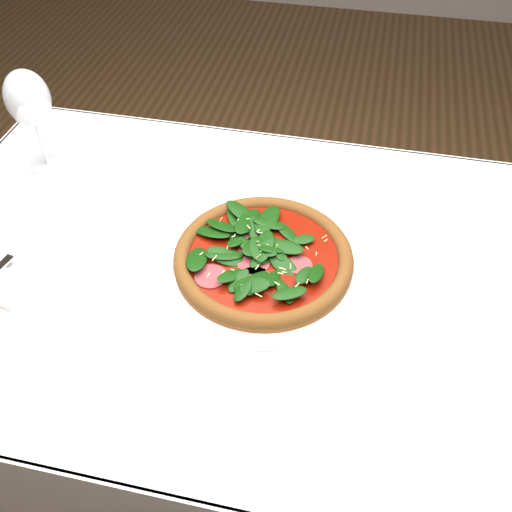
# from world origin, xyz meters

# --- Properties ---
(ground) EXTENTS (6.00, 6.00, 0.00)m
(ground) POSITION_xyz_m (0.00, 0.00, 0.00)
(ground) COLOR brown
(ground) RESTS_ON ground
(dining_table) EXTENTS (1.21, 0.81, 0.75)m
(dining_table) POSITION_xyz_m (0.00, 0.00, 0.65)
(dining_table) COLOR silver
(dining_table) RESTS_ON ground
(plate) EXTENTS (0.35, 0.35, 0.01)m
(plate) POSITION_xyz_m (0.03, 0.00, 0.76)
(plate) COLOR white
(plate) RESTS_ON dining_table
(pizza) EXTENTS (0.34, 0.34, 0.04)m
(pizza) POSITION_xyz_m (0.03, 0.00, 0.78)
(pizza) COLOR #A06126
(pizza) RESTS_ON plate
(wine_glass) EXTENTS (0.09, 0.09, 0.21)m
(wine_glass) POSITION_xyz_m (-0.46, 0.19, 0.90)
(wine_glass) COLOR silver
(wine_glass) RESTS_ON dining_table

